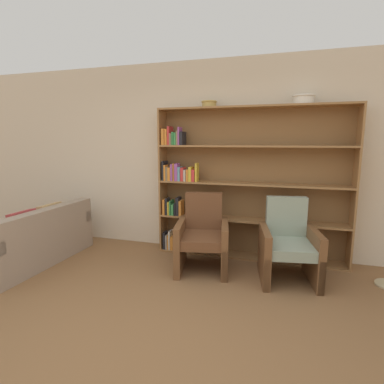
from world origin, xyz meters
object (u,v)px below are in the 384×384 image
armchair_leather (203,237)px  armchair_cushioned (288,245)px  bowl_sage (304,99)px  couch (33,242)px  bowl_brass (209,104)px  bookshelf (237,184)px

armchair_leather → armchair_cushioned: 1.05m
bowl_sage → couch: 4.01m
bowl_sage → armchair_leather: bowl_sage is taller
bowl_brass → armchair_leather: size_ratio=0.23×
bowl_brass → armchair_leather: 1.80m
bowl_brass → armchair_cushioned: bearing=-25.9°
bowl_sage → armchair_cushioned: size_ratio=0.29×
bookshelf → bowl_sage: bowl_sage is taller
bowl_sage → armchair_cushioned: bearing=-101.0°
bowl_brass → bookshelf: bearing=4.4°
bookshelf → couch: bearing=-158.5°
bowl_sage → armchair_leather: bearing=-155.0°
bowl_brass → bowl_sage: bowl_sage is taller
bowl_brass → armchair_leather: (0.06, -0.54, -1.72)m
bowl_sage → armchair_cushioned: (-0.10, -0.54, -1.73)m
bowl_brass → armchair_leather: bearing=-84.0°
couch → armchair_cushioned: (3.30, 0.46, 0.13)m
armchair_leather → armchair_cushioned: same height
couch → armchair_cushioned: bearing=-80.9°
couch → armchair_cushioned: 3.34m
couch → armchair_leather: size_ratio=1.71×
bookshelf → bowl_brass: bowl_brass is taller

